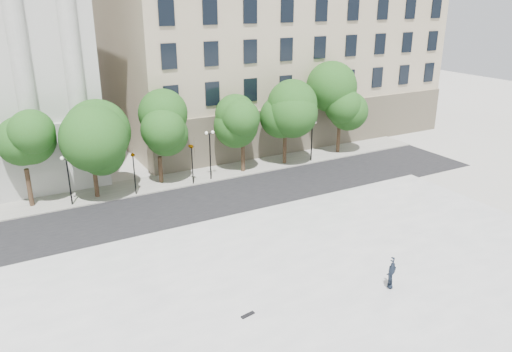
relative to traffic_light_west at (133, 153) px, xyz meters
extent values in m
plane|color=beige|center=(0.82, -22.30, -3.64)|extent=(160.00, 160.00, 0.00)
cube|color=silver|center=(0.82, -19.30, -3.42)|extent=(44.00, 22.00, 0.45)
cube|color=black|center=(0.82, -4.30, -3.63)|extent=(60.00, 8.00, 0.02)
cube|color=#B4B1A6|center=(0.82, 1.70, -3.58)|extent=(60.00, 4.00, 0.12)
cube|color=#B9AA8D|center=(20.82, 16.70, 6.86)|extent=(36.00, 26.00, 21.00)
cylinder|color=black|center=(0.00, 0.00, -1.89)|extent=(0.10, 0.10, 3.50)
imported|color=black|center=(0.00, 0.00, 0.18)|extent=(0.70, 1.66, 0.65)
cylinder|color=black|center=(5.10, 0.00, -1.89)|extent=(0.10, 0.10, 3.50)
imported|color=black|center=(5.10, 0.00, 0.21)|extent=(0.98, 1.76, 0.70)
imported|color=black|center=(8.00, -21.25, -2.94)|extent=(1.62, 1.88, 0.50)
cube|color=black|center=(-0.01, -19.66, -3.16)|extent=(0.79, 0.33, 0.08)
cylinder|color=#382619|center=(-7.83, 1.64, -2.07)|extent=(0.36, 0.36, 3.14)
sphere|color=#254D16|center=(-7.83, 1.64, 2.19)|extent=(3.48, 3.48, 3.48)
cylinder|color=#382619|center=(-2.93, 1.02, -2.45)|extent=(0.36, 0.36, 2.40)
sphere|color=#254D16|center=(-2.93, 1.02, 0.80)|extent=(4.50, 4.50, 4.50)
cylinder|color=#382619|center=(2.77, 1.69, -2.42)|extent=(0.36, 0.36, 2.45)
sphere|color=#254D16|center=(2.77, 1.69, 0.91)|extent=(3.59, 3.59, 3.59)
cylinder|color=#382619|center=(10.48, 0.83, -2.37)|extent=(0.36, 0.36, 2.55)
sphere|color=#254D16|center=(10.48, 0.83, 1.10)|extent=(3.62, 3.62, 3.62)
cylinder|color=#382619|center=(15.14, 0.95, -2.30)|extent=(0.36, 0.36, 2.69)
sphere|color=#254D16|center=(15.14, 0.95, 1.35)|extent=(4.20, 4.20, 4.20)
cylinder|color=#382619|center=(22.04, 1.37, -2.06)|extent=(0.36, 0.36, 3.17)
sphere|color=#254D16|center=(22.04, 1.37, 2.23)|extent=(4.50, 4.50, 4.50)
cylinder|color=black|center=(-5.04, 0.30, -1.70)|extent=(0.12, 0.12, 3.89)
cube|color=black|center=(-5.04, 0.30, 0.25)|extent=(0.60, 0.06, 0.06)
sphere|color=white|center=(-5.34, 0.30, 0.35)|extent=(0.28, 0.28, 0.28)
sphere|color=white|center=(-4.74, 0.30, 0.35)|extent=(0.28, 0.28, 0.28)
cylinder|color=black|center=(6.94, 0.30, -1.49)|extent=(0.12, 0.12, 4.32)
cube|color=black|center=(6.94, 0.30, 0.67)|extent=(0.60, 0.06, 0.06)
sphere|color=white|center=(6.64, 0.30, 0.77)|extent=(0.28, 0.28, 0.28)
sphere|color=white|center=(7.24, 0.30, 0.77)|extent=(0.28, 0.28, 0.28)
cylinder|color=black|center=(17.87, 0.30, -1.70)|extent=(0.12, 0.12, 3.89)
cube|color=black|center=(17.87, 0.30, 0.25)|extent=(0.60, 0.06, 0.06)
sphere|color=white|center=(17.57, 0.30, 0.35)|extent=(0.28, 0.28, 0.28)
sphere|color=white|center=(18.17, 0.30, 0.35)|extent=(0.28, 0.28, 0.28)
camera|label=1|loc=(-9.98, -38.41, 12.00)|focal=35.00mm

